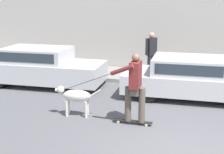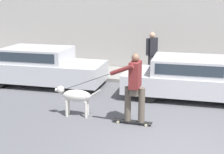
{
  "view_description": "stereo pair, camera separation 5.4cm",
  "coord_description": "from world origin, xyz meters",
  "px_view_note": "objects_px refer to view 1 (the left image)",
  "views": [
    {
      "loc": [
        0.23,
        -5.9,
        3.05
      ],
      "look_at": [
        -2.01,
        1.94,
        0.95
      ],
      "focal_mm": 50.0,
      "sensor_mm": 36.0,
      "label": 1
    },
    {
      "loc": [
        0.29,
        -5.89,
        3.05
      ],
      "look_at": [
        -2.01,
        1.94,
        0.95
      ],
      "focal_mm": 50.0,
      "sensor_mm": 36.0,
      "label": 2
    }
  ],
  "objects_px": {
    "parked_car_0": "(41,67)",
    "pedestrian_with_bag": "(152,53)",
    "dog": "(75,96)",
    "skateboarder": "(135,85)",
    "parked_car_1": "(192,78)"
  },
  "relations": [
    {
      "from": "skateboarder",
      "to": "pedestrian_with_bag",
      "type": "relative_size",
      "value": 1.45
    },
    {
      "from": "skateboarder",
      "to": "parked_car_0",
      "type": "bearing_deg",
      "value": -33.25
    },
    {
      "from": "pedestrian_with_bag",
      "to": "parked_car_0",
      "type": "bearing_deg",
      "value": -122.56
    },
    {
      "from": "parked_car_0",
      "to": "pedestrian_with_bag",
      "type": "bearing_deg",
      "value": 22.3
    },
    {
      "from": "skateboarder",
      "to": "pedestrian_with_bag",
      "type": "xyz_separation_m",
      "value": [
        -0.26,
        4.24,
        0.05
      ]
    },
    {
      "from": "parked_car_0",
      "to": "skateboarder",
      "type": "relative_size",
      "value": 1.81
    },
    {
      "from": "parked_car_1",
      "to": "skateboarder",
      "type": "xyz_separation_m",
      "value": [
        -1.27,
        -2.58,
        0.39
      ]
    },
    {
      "from": "skateboarder",
      "to": "dog",
      "type": "bearing_deg",
      "value": -4.43
    },
    {
      "from": "parked_car_0",
      "to": "pedestrian_with_bag",
      "type": "relative_size",
      "value": 2.63
    },
    {
      "from": "dog",
      "to": "parked_car_0",
      "type": "bearing_deg",
      "value": -52.43
    },
    {
      "from": "dog",
      "to": "skateboarder",
      "type": "bearing_deg",
      "value": 169.6
    },
    {
      "from": "parked_car_0",
      "to": "skateboarder",
      "type": "xyz_separation_m",
      "value": [
        3.91,
        -2.58,
        0.35
      ]
    },
    {
      "from": "parked_car_0",
      "to": "pedestrian_with_bag",
      "type": "distance_m",
      "value": 4.03
    },
    {
      "from": "parked_car_0",
      "to": "dog",
      "type": "relative_size",
      "value": 3.64
    },
    {
      "from": "dog",
      "to": "pedestrian_with_bag",
      "type": "height_order",
      "value": "pedestrian_with_bag"
    }
  ]
}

